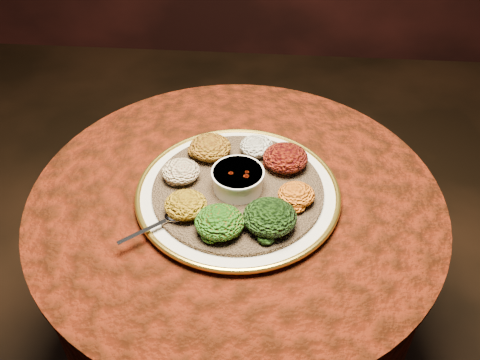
{
  "coord_description": "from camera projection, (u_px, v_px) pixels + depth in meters",
  "views": [
    {
      "loc": [
        0.08,
        -0.89,
        1.59
      ],
      "look_at": [
        0.01,
        0.03,
        0.76
      ],
      "focal_mm": 40.0,
      "sensor_mm": 36.0,
      "label": 1
    }
  ],
  "objects": [
    {
      "name": "portion_kitfo",
      "position": [
        285.0,
        158.0,
        1.25
      ],
      "size": [
        0.11,
        0.1,
        0.05
      ],
      "primitive_type": "ellipsoid",
      "color": "black",
      "rests_on": "injera"
    },
    {
      "name": "portion_ayib",
      "position": [
        257.0,
        146.0,
        1.29
      ],
      "size": [
        0.08,
        0.08,
        0.04
      ],
      "primitive_type": "ellipsoid",
      "color": "silver",
      "rests_on": "injera"
    },
    {
      "name": "injera",
      "position": [
        238.0,
        190.0,
        1.22
      ],
      "size": [
        0.39,
        0.39,
        0.01
      ],
      "primitive_type": "cylinder",
      "rotation": [
        0.0,
        0.0,
        0.01
      ],
      "color": "brown",
      "rests_on": "platter"
    },
    {
      "name": "portion_shiro",
      "position": [
        210.0,
        147.0,
        1.28
      ],
      "size": [
        0.1,
        0.1,
        0.05
      ],
      "primitive_type": "ellipsoid",
      "color": "#875A10",
      "rests_on": "injera"
    },
    {
      "name": "table",
      "position": [
        236.0,
        247.0,
        1.36
      ],
      "size": [
        0.96,
        0.96,
        0.73
      ],
      "color": "black",
      "rests_on": "ground"
    },
    {
      "name": "spoon",
      "position": [
        170.0,
        218.0,
        1.13
      ],
      "size": [
        0.13,
        0.11,
        0.01
      ],
      "rotation": [
        0.0,
        0.0,
        -2.45
      ],
      "color": "silver",
      "rests_on": "injera"
    },
    {
      "name": "platter",
      "position": [
        238.0,
        193.0,
        1.22
      ],
      "size": [
        0.48,
        0.48,
        0.02
      ],
      "rotation": [
        0.0,
        0.0,
        -0.07
      ],
      "color": "beige",
      "rests_on": "table"
    },
    {
      "name": "portion_mixveg",
      "position": [
        219.0,
        222.0,
        1.1
      ],
      "size": [
        0.1,
        0.1,
        0.05
      ],
      "primitive_type": "ellipsoid",
      "color": "#942109",
      "rests_on": "injera"
    },
    {
      "name": "portion_timatim",
      "position": [
        181.0,
        171.0,
        1.22
      ],
      "size": [
        0.09,
        0.08,
        0.04
      ],
      "primitive_type": "ellipsoid",
      "color": "#760708",
      "rests_on": "injera"
    },
    {
      "name": "portion_gomen",
      "position": [
        270.0,
        217.0,
        1.11
      ],
      "size": [
        0.11,
        0.11,
        0.05
      ],
      "primitive_type": "ellipsoid",
      "color": "black",
      "rests_on": "injera"
    },
    {
      "name": "stew_bowl",
      "position": [
        238.0,
        179.0,
        1.19
      ],
      "size": [
        0.12,
        0.12,
        0.05
      ],
      "color": "white",
      "rests_on": "injera"
    },
    {
      "name": "portion_tikil",
      "position": [
        296.0,
        194.0,
        1.17
      ],
      "size": [
        0.08,
        0.08,
        0.04
      ],
      "primitive_type": "ellipsoid",
      "color": "#CB7310",
      "rests_on": "injera"
    },
    {
      "name": "portion_kik",
      "position": [
        186.0,
        205.0,
        1.14
      ],
      "size": [
        0.09,
        0.09,
        0.04
      ],
      "primitive_type": "ellipsoid",
      "color": "#9A730D",
      "rests_on": "injera"
    }
  ]
}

